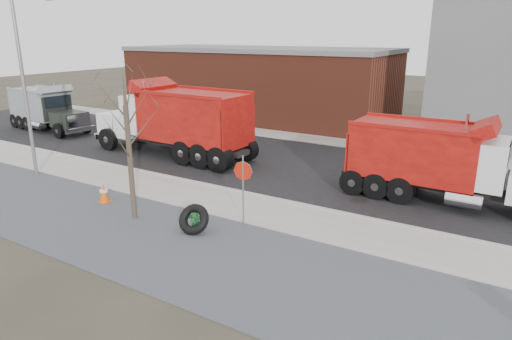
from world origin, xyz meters
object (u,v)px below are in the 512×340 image
Objects in this scene: fire_hydrant at (195,219)px; dump_truck_grey at (46,107)px; dump_truck_red_a at (442,159)px; dump_truck_red_b at (176,119)px; stop_sign at (243,178)px; truck_tire at (194,219)px.

dump_truck_grey is at bearing 140.36° from fire_hydrant.
dump_truck_red_a is at bearing 29.93° from fire_hydrant.
dump_truck_grey is at bearing 179.12° from dump_truck_red_a.
dump_truck_red_a is at bearing 4.86° from dump_truck_grey.
dump_truck_red_b is at bearing 116.70° from fire_hydrant.
stop_sign is 0.30× the size of dump_truck_red_a.
fire_hydrant is 0.10× the size of dump_truck_red_a.
dump_truck_red_a is (6.37, 6.98, 1.31)m from fire_hydrant.
dump_truck_red_a reaches higher than truck_tire.
stop_sign reaches higher than fire_hydrant.
fire_hydrant is 0.09× the size of dump_truck_red_b.
dump_truck_red_b reaches higher than stop_sign.
stop_sign is 9.87m from dump_truck_red_b.
dump_truck_red_a reaches higher than fire_hydrant.
fire_hydrant is 0.73× the size of truck_tire.
dump_truck_grey is (-24.90, 0.48, -0.14)m from dump_truck_red_a.
dump_truck_grey reaches higher than truck_tire.
dump_truck_red_b is 1.37× the size of dump_truck_grey.
fire_hydrant is 0.25m from truck_tire.
dump_truck_grey is at bearing -0.87° from dump_truck_red_b.
dump_truck_red_a is at bearing 62.26° from stop_sign.
stop_sign is (1.06, 1.34, 1.24)m from truck_tire.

